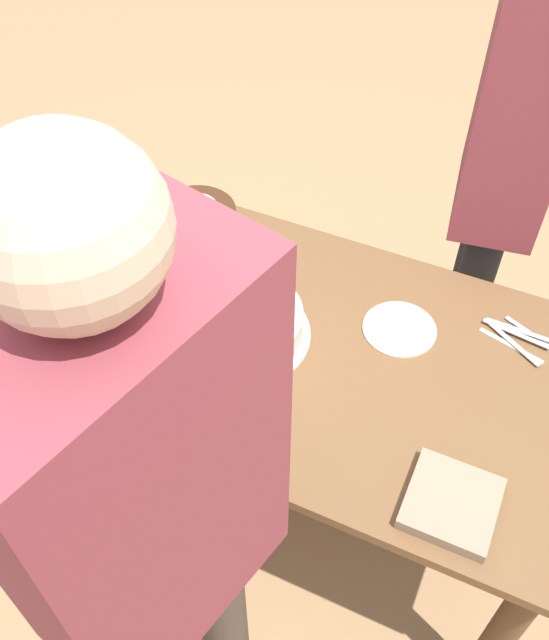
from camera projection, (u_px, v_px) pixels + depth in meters
name	position (u px, v px, depth m)	size (l,w,h in m)	color
ground_plane	(275.00, 480.00, 2.33)	(12.00, 12.00, 0.00)	#A87F56
dining_table	(275.00, 361.00, 1.86)	(1.61, 0.81, 0.74)	brown
cake_center_white	(242.00, 323.00, 1.74)	(0.34, 0.34, 0.09)	white
cake_front_chocolate	(196.00, 223.00, 1.98)	(0.26, 0.26, 0.11)	white
wine_glass_near	(106.00, 207.00, 1.86)	(0.06, 0.06, 0.22)	silver
wine_glass_far	(73.00, 201.00, 1.91)	(0.07, 0.07, 0.20)	silver
dessert_plate_left	(399.00, 329.00, 1.78)	(0.19, 0.19, 0.01)	beige
dessert_plate_right	(112.00, 323.00, 1.79)	(0.17, 0.17, 0.01)	beige
fork_pile	(519.00, 338.00, 1.76)	(0.21, 0.14, 0.01)	silver
napkin_stack	(451.00, 503.00, 1.45)	(0.18, 0.19, 0.03)	gray
person_cutting	(511.00, 142.00, 1.87)	(0.28, 0.43, 1.67)	#232328
person_watching	(152.00, 527.00, 1.08)	(0.31, 0.44, 1.78)	#4C4238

